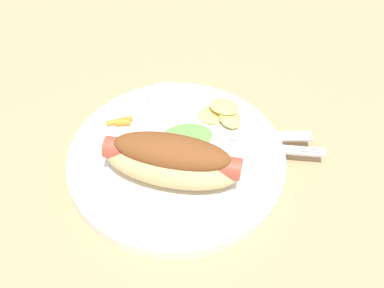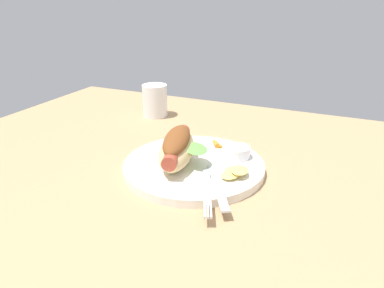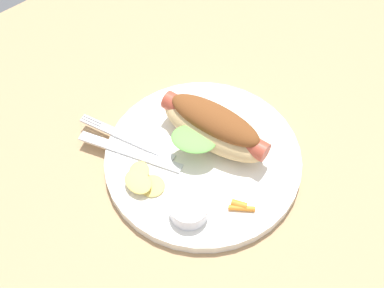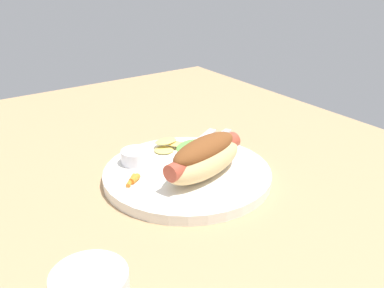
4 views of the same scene
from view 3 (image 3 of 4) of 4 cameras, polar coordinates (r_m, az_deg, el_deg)
The scene contains 8 objects.
ground_plane at distance 75.19cm, azimuth 1.13°, elevation -2.40°, with size 120.00×90.00×1.80cm, color tan.
plate at distance 74.05cm, azimuth 1.12°, elevation -1.35°, with size 26.67×26.67×1.60cm, color white.
hot_dog at distance 72.14cm, azimuth 2.34°, elevation 1.84°, with size 12.30×16.91×6.14cm.
sauce_ramekin at distance 67.74cm, azimuth -0.32°, elevation -6.90°, with size 4.88×4.88×2.22cm, color white.
fork at distance 75.03cm, azimuth -6.65°, elevation 0.56°, with size 6.79×14.18×0.40cm.
knife at distance 73.78cm, azimuth -6.55°, elevation -0.84°, with size 15.05×1.40×0.36cm, color silver.
chips_pile at distance 70.56cm, azimuth -5.16°, elevation -3.81°, with size 5.26×7.17×1.58cm.
carrot_garnish at distance 69.00cm, azimuth 5.11°, elevation -6.55°, with size 2.91×3.09×0.95cm.
Camera 3 is at (-26.84, -30.08, 62.57)cm, focal length 50.67 mm.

